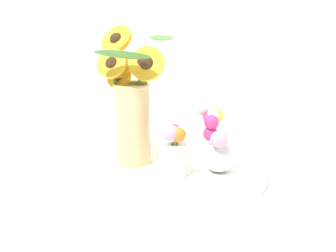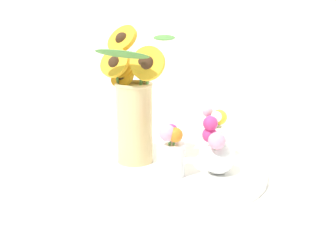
{
  "view_description": "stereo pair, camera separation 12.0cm",
  "coord_description": "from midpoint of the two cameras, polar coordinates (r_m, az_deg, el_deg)",
  "views": [
    {
      "loc": [
        0.34,
        -1.03,
        0.45
      ],
      "look_at": [
        -0.03,
        0.06,
        0.14
      ],
      "focal_mm": 50.0,
      "sensor_mm": 36.0,
      "label": 1
    },
    {
      "loc": [
        0.45,
        -0.99,
        0.45
      ],
      "look_at": [
        -0.03,
        0.06,
        0.14
      ],
      "focal_mm": 50.0,
      "sensor_mm": 36.0,
      "label": 2
    }
  ],
  "objects": [
    {
      "name": "ground_plane",
      "position": [
        1.18,
        -2.55,
        -7.3
      ],
      "size": [
        6.0,
        6.0,
        0.0
      ],
      "primitive_type": "plane",
      "color": "white"
    },
    {
      "name": "vase_bulb_right",
      "position": [
        1.19,
        3.26,
        -2.98
      ],
      "size": [
        0.08,
        0.1,
        0.15
      ],
      "color": "white",
      "rests_on": "serving_tray"
    },
    {
      "name": "mason_jar_sunflowers",
      "position": [
        1.24,
        -7.27,
        2.64
      ],
      "size": [
        0.24,
        0.22,
        0.37
      ],
      "color": "#D1B77A",
      "rests_on": "serving_tray"
    },
    {
      "name": "serving_tray",
      "position": [
        1.24,
        -2.79,
        -5.65
      ],
      "size": [
        0.52,
        0.52,
        0.02
      ],
      "color": "white",
      "rests_on": "ground_plane"
    },
    {
      "name": "vase_small_back",
      "position": [
        1.29,
        2.28,
        -0.87
      ],
      "size": [
        0.08,
        0.08,
        0.14
      ],
      "color": "white",
      "rests_on": "serving_tray"
    },
    {
      "name": "vase_small_center",
      "position": [
        1.16,
        -2.38,
        -3.12
      ],
      "size": [
        0.07,
        0.09,
        0.14
      ],
      "color": "white",
      "rests_on": "serving_tray"
    }
  ]
}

